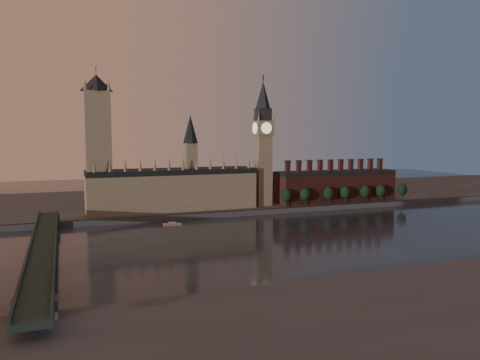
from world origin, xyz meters
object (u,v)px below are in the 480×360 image
at_px(big_ben, 263,142).
at_px(westminster_bridge, 44,249).
at_px(river_boat, 172,224).
at_px(victoria_tower, 98,140).

distance_m(big_ben, westminster_bridge, 205.83).
bearing_deg(river_boat, big_ben, 36.88).
bearing_deg(westminster_bridge, big_ben, 34.33).
height_order(westminster_bridge, river_boat, westminster_bridge).
distance_m(victoria_tower, river_boat, 85.97).
relative_size(victoria_tower, westminster_bridge, 0.54).
bearing_deg(river_boat, victoria_tower, 146.27).
distance_m(victoria_tower, westminster_bridge, 133.21).
bearing_deg(big_ben, westminster_bridge, -145.67).
bearing_deg(westminster_bridge, river_boat, 42.39).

